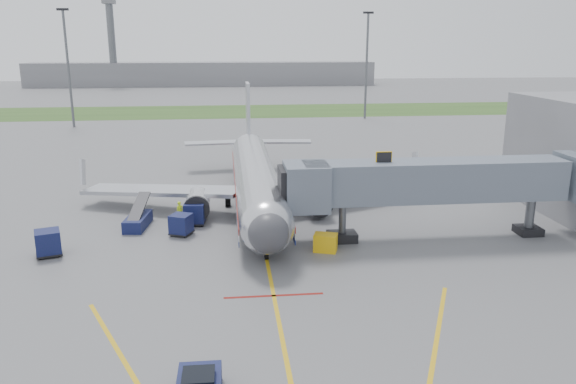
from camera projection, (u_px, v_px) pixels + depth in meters
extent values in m
plane|color=#565659|center=(269.00, 270.00, 37.46)|extent=(400.00, 400.00, 0.00)
cube|color=#2D4C1E|center=(238.00, 111.00, 123.89)|extent=(300.00, 25.00, 0.01)
cube|color=gold|center=(271.00, 282.00, 35.54)|extent=(0.25, 50.00, 0.01)
cube|color=maroon|center=(274.00, 296.00, 33.62)|extent=(6.00, 0.25, 0.01)
cylinder|color=silver|center=(256.00, 178.00, 51.17)|extent=(3.80, 28.00, 3.80)
sphere|color=silver|center=(267.00, 227.00, 37.73)|extent=(3.80, 3.80, 3.80)
sphere|color=#38383D|center=(269.00, 233.00, 36.48)|extent=(2.74, 2.74, 2.74)
cube|color=black|center=(268.00, 221.00, 37.20)|extent=(2.20, 1.20, 0.55)
cone|color=silver|center=(248.00, 146.00, 67.02)|extent=(3.80, 5.00, 3.80)
cube|color=#B7BAC1|center=(248.00, 113.00, 65.50)|extent=(0.35, 4.20, 7.00)
cube|color=#B7BAC1|center=(162.00, 190.00, 50.50)|extent=(15.10, 8.59, 1.13)
cube|color=#B7BAC1|center=(347.00, 185.00, 52.30)|extent=(15.10, 8.59, 1.13)
cylinder|color=silver|center=(197.00, 203.00, 48.09)|extent=(2.10, 3.60, 2.10)
cylinder|color=silver|center=(317.00, 200.00, 49.19)|extent=(2.10, 3.60, 2.10)
cube|color=maroon|center=(277.00, 181.00, 51.46)|extent=(0.05, 28.00, 0.45)
cube|color=navy|center=(277.00, 191.00, 51.70)|extent=(0.05, 28.00, 0.35)
cylinder|color=black|center=(266.00, 255.00, 39.31)|extent=(0.28, 0.70, 0.70)
cylinder|color=black|center=(228.00, 201.00, 51.96)|extent=(0.50, 1.00, 1.00)
cylinder|color=black|center=(284.00, 200.00, 52.51)|extent=(0.50, 1.00, 1.00)
cube|color=slate|center=(434.00, 180.00, 42.45)|extent=(20.00, 3.00, 3.00)
cube|color=slate|center=(306.00, 186.00, 41.47)|extent=(3.20, 3.60, 3.40)
cube|color=black|center=(290.00, 187.00, 41.34)|extent=(1.60, 3.00, 2.80)
cube|color=#ECB40D|center=(384.00, 158.00, 41.56)|extent=(1.20, 0.15, 1.00)
cylinder|color=#595B60|center=(342.00, 222.00, 42.50)|extent=(0.56, 0.56, 3.10)
cube|color=black|center=(342.00, 237.00, 42.81)|extent=(2.20, 1.60, 0.70)
cylinder|color=#595B60|center=(530.00, 215.00, 44.08)|extent=(0.70, 0.70, 3.10)
cube|color=black|center=(528.00, 230.00, 44.41)|extent=(1.80, 1.80, 0.60)
cylinder|color=#595B60|center=(69.00, 70.00, 98.94)|extent=(0.44, 0.44, 20.00)
cube|color=black|center=(63.00, 9.00, 96.30)|extent=(2.00, 0.40, 0.40)
cylinder|color=#595B60|center=(366.00, 67.00, 109.55)|extent=(0.44, 0.44, 20.00)
cube|color=black|center=(368.00, 13.00, 106.92)|extent=(2.00, 0.40, 0.40)
cube|color=slate|center=(204.00, 74.00, 198.63)|extent=(120.00, 14.00, 8.00)
cylinder|color=#595B60|center=(112.00, 45.00, 188.08)|extent=(2.40, 2.40, 28.00)
cube|color=black|center=(198.00, 378.00, 23.52)|extent=(1.38, 1.38, 0.43)
cylinder|color=black|center=(183.00, 379.00, 24.70)|extent=(0.19, 0.68, 0.68)
cylinder|color=black|center=(218.00, 377.00, 24.85)|extent=(0.19, 0.68, 0.68)
cube|color=#0C1A36|center=(181.00, 224.00, 44.06)|extent=(1.96, 1.96, 1.49)
cube|color=black|center=(182.00, 233.00, 44.25)|extent=(2.03, 2.03, 0.12)
cylinder|color=black|center=(171.00, 235.00, 43.89)|extent=(0.30, 0.33, 0.27)
cylinder|color=black|center=(185.00, 236.00, 43.56)|extent=(0.30, 0.33, 0.27)
cylinder|color=black|center=(179.00, 230.00, 44.96)|extent=(0.30, 0.33, 0.27)
cylinder|color=black|center=(192.00, 232.00, 44.63)|extent=(0.30, 0.33, 0.27)
cube|color=#0C1A36|center=(48.00, 242.00, 39.74)|extent=(2.10, 2.10, 1.66)
cube|color=black|center=(49.00, 253.00, 39.95)|extent=(2.17, 2.17, 0.13)
cylinder|color=black|center=(40.00, 258.00, 39.14)|extent=(0.32, 0.36, 0.30)
cylinder|color=black|center=(60.00, 255.00, 39.66)|extent=(0.32, 0.36, 0.30)
cylinder|color=black|center=(39.00, 252.00, 40.27)|extent=(0.32, 0.36, 0.30)
cylinder|color=black|center=(58.00, 249.00, 40.78)|extent=(0.32, 0.36, 0.30)
cube|color=#0C1A36|center=(195.00, 213.00, 46.58)|extent=(1.78, 1.78, 1.65)
cube|color=black|center=(195.00, 222.00, 46.80)|extent=(1.84, 1.84, 0.13)
cylinder|color=black|center=(186.00, 225.00, 46.17)|extent=(0.26, 0.32, 0.30)
cylinder|color=black|center=(202.00, 225.00, 46.21)|extent=(0.26, 0.32, 0.30)
cylinder|color=black|center=(189.00, 220.00, 47.41)|extent=(0.26, 0.32, 0.30)
cylinder|color=black|center=(204.00, 220.00, 47.44)|extent=(0.26, 0.32, 0.30)
cube|color=#0C1A36|center=(138.00, 221.00, 46.01)|extent=(1.98, 4.09, 0.98)
cube|color=black|center=(139.00, 207.00, 46.27)|extent=(1.50, 4.49, 1.54)
cylinder|color=black|center=(126.00, 229.00, 44.69)|extent=(0.31, 0.64, 0.61)
cylinder|color=black|center=(140.00, 229.00, 44.68)|extent=(0.31, 0.64, 0.61)
cylinder|color=black|center=(136.00, 218.00, 47.43)|extent=(0.31, 0.64, 0.61)
cylinder|color=black|center=(149.00, 218.00, 47.42)|extent=(0.31, 0.64, 0.61)
cube|color=#ECB40D|center=(325.00, 243.00, 40.64)|extent=(1.90, 1.56, 1.31)
cylinder|color=black|center=(318.00, 248.00, 40.88)|extent=(0.31, 0.38, 0.33)
cylinder|color=black|center=(333.00, 250.00, 40.65)|extent=(0.31, 0.38, 0.33)
imported|color=#BEE41A|center=(180.00, 212.00, 47.39)|extent=(0.75, 0.64, 1.74)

